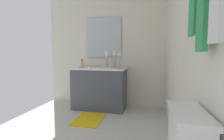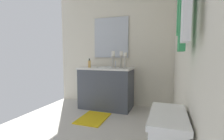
# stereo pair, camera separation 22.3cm
# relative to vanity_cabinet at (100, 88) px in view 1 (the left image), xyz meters

# --- Properties ---
(floor) EXTENTS (2.96, 2.53, 0.02)m
(floor) POSITION_rel_vanity_cabinet_xyz_m (1.15, 0.03, -0.42)
(floor) COLOR beige
(floor) RESTS_ON ground
(wall_back) EXTENTS (2.96, 0.04, 2.45)m
(wall_back) POSITION_rel_vanity_cabinet_xyz_m (1.15, 1.29, 0.82)
(wall_back) COLOR silver
(wall_back) RESTS_ON ground
(wall_left) EXTENTS (0.04, 2.53, 2.45)m
(wall_left) POSITION_rel_vanity_cabinet_xyz_m (-0.32, 0.03, 0.82)
(wall_left) COLOR silver
(wall_left) RESTS_ON ground
(vanity_cabinet) EXTENTS (0.58, 1.05, 0.81)m
(vanity_cabinet) POSITION_rel_vanity_cabinet_xyz_m (0.00, 0.00, 0.00)
(vanity_cabinet) COLOR #474C56
(vanity_cabinet) RESTS_ON ground
(sink_basin) EXTENTS (0.40, 0.40, 0.24)m
(sink_basin) POSITION_rel_vanity_cabinet_xyz_m (0.00, 0.00, 0.37)
(sink_basin) COLOR white
(sink_basin) RESTS_ON vanity_cabinet
(mirror) EXTENTS (0.02, 0.75, 0.84)m
(mirror) POSITION_rel_vanity_cabinet_xyz_m (-0.28, 0.00, 1.03)
(mirror) COLOR silver
(candle_holder_tall) EXTENTS (0.09, 0.09, 0.30)m
(candle_holder_tall) POSITION_rel_vanity_cabinet_xyz_m (0.08, 0.41, 0.56)
(candle_holder_tall) COLOR #B7B2A5
(candle_holder_tall) RESTS_ON vanity_cabinet
(candle_holder_short) EXTENTS (0.09, 0.09, 0.32)m
(candle_holder_short) POSITION_rel_vanity_cabinet_xyz_m (-0.08, 0.28, 0.58)
(candle_holder_short) COLOR #B7B2A5
(candle_holder_short) RESTS_ON vanity_cabinet
(candle_holder_mid) EXTENTS (0.09, 0.09, 0.33)m
(candle_holder_mid) POSITION_rel_vanity_cabinet_xyz_m (0.01, 0.15, 0.58)
(candle_holder_mid) COLOR #B7B2A5
(candle_holder_mid) RESTS_ON vanity_cabinet
(soap_bottle) EXTENTS (0.06, 0.06, 0.18)m
(soap_bottle) POSITION_rel_vanity_cabinet_xyz_m (0.05, -0.35, 0.48)
(soap_bottle) COLOR #E5B259
(soap_bottle) RESTS_ON vanity_cabinet
(towel_near_vanity) EXTENTS (0.13, 0.03, 0.38)m
(towel_near_vanity) POSITION_rel_vanity_cabinet_xyz_m (1.90, 1.21, 0.97)
(towel_near_vanity) COLOR #389E59
(towel_near_vanity) RESTS_ON towel_bar
(towel_center) EXTENTS (0.12, 0.03, 0.49)m
(towel_center) POSITION_rel_vanity_cabinet_xyz_m (2.09, 1.21, 0.91)
(towel_center) COLOR #389E59
(towel_center) RESTS_ON towel_bar
(bath_mat) EXTENTS (0.60, 0.44, 0.02)m
(bath_mat) POSITION_rel_vanity_cabinet_xyz_m (0.62, 0.00, -0.40)
(bath_mat) COLOR yellow
(bath_mat) RESTS_ON ground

